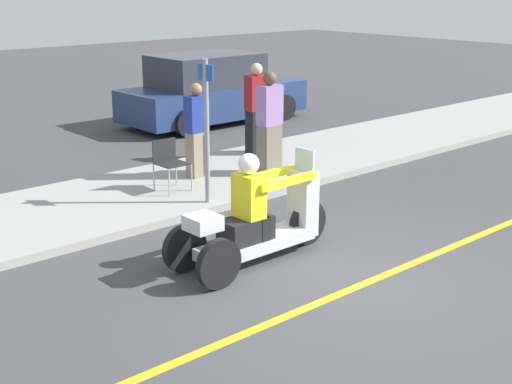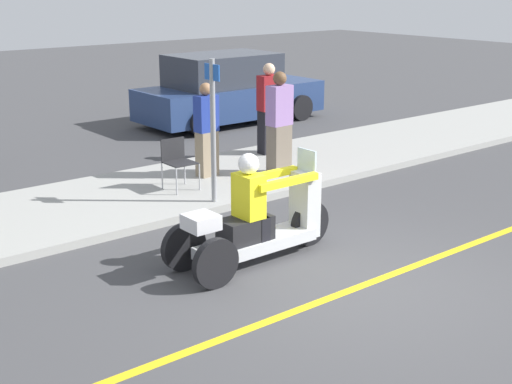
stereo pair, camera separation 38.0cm
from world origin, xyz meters
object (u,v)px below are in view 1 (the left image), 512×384
Objects in this scene: spectator_end_of_line at (269,125)px; spectator_mid_group at (256,110)px; parked_car_lot_left at (211,91)px; folding_chair_curbside at (169,159)px; street_sign at (206,126)px; spectator_by_tree at (197,132)px; motorcycle_trike at (256,223)px.

spectator_mid_group is at bearing 56.96° from spectator_end_of_line.
spectator_mid_group is 3.83m from parked_car_lot_left.
spectator_end_of_line is 0.39× the size of parked_car_lot_left.
parked_car_lot_left is (2.44, 4.77, -0.20)m from spectator_end_of_line.
folding_chair_curbside is 0.37× the size of street_sign.
folding_chair_curbside is 6.19m from parked_car_lot_left.
street_sign is (-1.85, -0.61, 0.33)m from spectator_end_of_line.
spectator_by_tree is 1.99× the size of folding_chair_curbside.
spectator_mid_group is at bearing 48.44° from motorcycle_trike.
spectator_end_of_line is (1.07, -0.68, 0.08)m from spectator_by_tree.
spectator_by_tree is 5.39m from parked_car_lot_left.
parked_car_lot_left is at bearing 55.46° from motorcycle_trike.
street_sign reaches higher than spectator_end_of_line.
street_sign is (0.04, -0.97, 0.69)m from folding_chair_curbside.
street_sign is at bearing -144.75° from spectator_mid_group.
parked_car_lot_left is at bearing 62.87° from spectator_end_of_line.
street_sign is at bearing 68.05° from motorcycle_trike.
motorcycle_trike is 2.38m from street_sign.
street_sign reaches higher than spectator_by_tree.
spectator_end_of_line is at bearing 18.30° from street_sign.
motorcycle_trike is 1.36× the size of spectator_mid_group.
spectator_mid_group is 2.01m from spectator_by_tree.
motorcycle_trike is at bearing -111.95° from street_sign.
spectator_by_tree is at bearing 147.69° from spectator_end_of_line.
motorcycle_trike is 0.52× the size of parked_car_lot_left.
spectator_by_tree is 0.90× the size of spectator_end_of_line.
motorcycle_trike is 3.76m from spectator_by_tree.
street_sign reaches higher than folding_chair_curbside.
spectator_by_tree reaches higher than motorcycle_trike.
parked_car_lot_left is (3.51, 4.09, -0.12)m from spectator_by_tree.
spectator_by_tree is 0.35× the size of parked_car_lot_left.
street_sign is at bearing -121.13° from spectator_by_tree.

